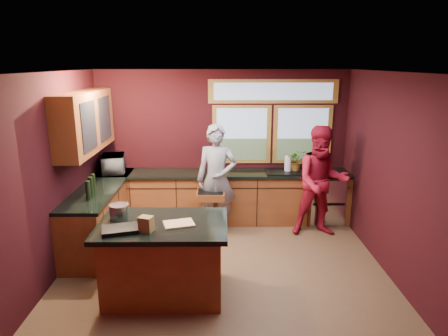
{
  "coord_description": "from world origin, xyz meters",
  "views": [
    {
      "loc": [
        -0.03,
        -5.14,
        2.82
      ],
      "look_at": [
        0.02,
        0.4,
        1.35
      ],
      "focal_mm": 32.0,
      "sensor_mm": 36.0,
      "label": 1
    }
  ],
  "objects_px": {
    "island": "(164,258)",
    "cutting_board": "(179,224)",
    "person_grey": "(217,179)",
    "person_red": "(322,182)",
    "stock_pot": "(119,212)"
  },
  "relations": [
    {
      "from": "cutting_board",
      "to": "stock_pot",
      "type": "xyz_separation_m",
      "value": [
        -0.75,
        0.2,
        0.08
      ]
    },
    {
      "from": "stock_pot",
      "to": "island",
      "type": "bearing_deg",
      "value": -15.26
    },
    {
      "from": "person_grey",
      "to": "stock_pot",
      "type": "relative_size",
      "value": 7.7
    },
    {
      "from": "island",
      "to": "cutting_board",
      "type": "bearing_deg",
      "value": -14.04
    },
    {
      "from": "island",
      "to": "stock_pot",
      "type": "bearing_deg",
      "value": 164.74
    },
    {
      "from": "island",
      "to": "person_grey",
      "type": "bearing_deg",
      "value": 71.64
    },
    {
      "from": "person_grey",
      "to": "island",
      "type": "bearing_deg",
      "value": -102.97
    },
    {
      "from": "cutting_board",
      "to": "stock_pot",
      "type": "relative_size",
      "value": 1.46
    },
    {
      "from": "island",
      "to": "person_grey",
      "type": "xyz_separation_m",
      "value": [
        0.63,
        1.91,
        0.45
      ]
    },
    {
      "from": "person_grey",
      "to": "person_red",
      "type": "distance_m",
      "value": 1.73
    },
    {
      "from": "island",
      "to": "cutting_board",
      "type": "height_order",
      "value": "cutting_board"
    },
    {
      "from": "island",
      "to": "person_red",
      "type": "height_order",
      "value": "person_red"
    },
    {
      "from": "person_red",
      "to": "cutting_board",
      "type": "distance_m",
      "value": 2.81
    },
    {
      "from": "person_grey",
      "to": "person_red",
      "type": "height_order",
      "value": "person_grey"
    },
    {
      "from": "person_grey",
      "to": "cutting_board",
      "type": "height_order",
      "value": "person_grey"
    }
  ]
}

